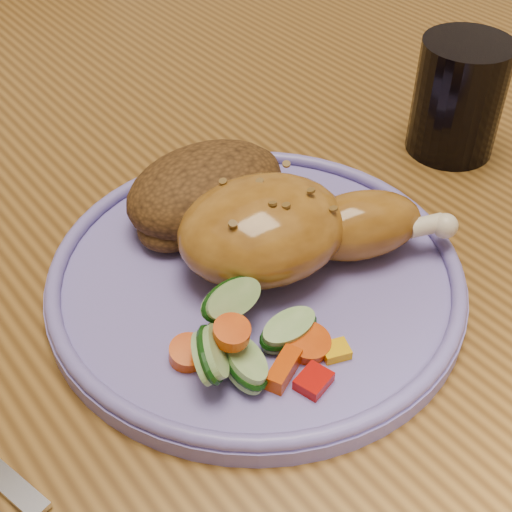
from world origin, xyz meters
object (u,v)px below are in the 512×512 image
object	(u,v)px
dining_table	(295,253)
chair_far	(30,123)
drinking_glass	(458,98)
plate	(256,280)

from	to	relation	value
dining_table	chair_far	size ratio (longest dim) A/B	1.54
chair_far	drinking_glass	xyz separation A→B (m)	(0.12, -0.67, 0.30)
dining_table	chair_far	distance (m)	0.65
plate	chair_far	bearing A→B (deg)	81.52
plate	dining_table	bearing A→B (deg)	36.62
drinking_glass	dining_table	bearing A→B (deg)	159.32
chair_far	drinking_glass	distance (m)	0.75
chair_far	plate	world-z (taller)	chair_far
dining_table	plate	bearing A→B (deg)	-143.38
chair_far	plate	size ratio (longest dim) A/B	3.34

